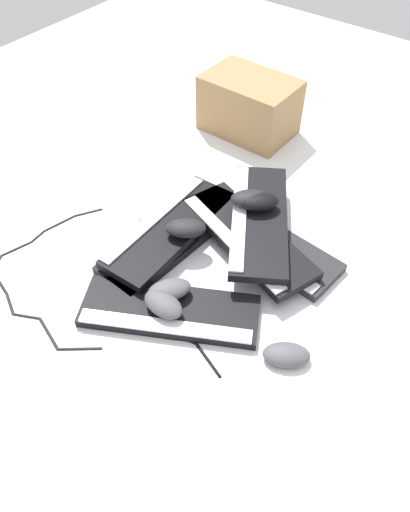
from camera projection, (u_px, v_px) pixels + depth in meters
ground_plane at (240, 262)px, 1.36m from camera, size 3.20×3.20×0.00m
keyboard_0 at (169, 239)px, 1.41m from camera, size 0.18×0.45×0.03m
keyboard_1 at (170, 312)px, 1.24m from camera, size 0.46×0.34×0.03m
keyboard_2 at (264, 243)px, 1.40m from camera, size 0.45×0.19×0.03m
keyboard_3 at (247, 237)px, 1.37m from camera, size 0.46×0.28×0.03m
keyboard_4 at (258, 219)px, 1.37m from camera, size 0.36×0.45×0.03m
keyboard_5 at (170, 228)px, 1.39m from camera, size 0.16×0.44×0.03m
mouse_0 at (250, 198)px, 1.38m from camera, size 0.13×0.12×0.04m
mouse_1 at (169, 290)px, 1.24m from camera, size 0.12×0.13×0.04m
mouse_2 at (259, 202)px, 1.37m from camera, size 0.12×0.12×0.04m
mouse_3 at (186, 228)px, 1.34m from camera, size 0.13×0.12×0.04m
mouse_4 at (286, 355)px, 1.15m from camera, size 0.13×0.12×0.04m
mouse_5 at (163, 304)px, 1.21m from camera, size 0.11×0.07×0.04m
cable_0 at (39, 275)px, 1.33m from camera, size 0.44×0.42×0.01m
cable_1 at (162, 292)px, 1.29m from camera, size 0.50×0.28×0.01m
cardboard_box at (249, 106)px, 1.73m from camera, size 0.31×0.21×0.20m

